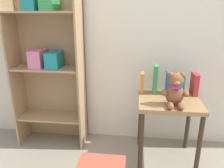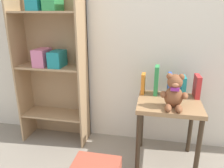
{
  "view_description": "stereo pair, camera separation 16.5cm",
  "coord_description": "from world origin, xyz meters",
  "px_view_note": "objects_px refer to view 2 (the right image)",
  "views": [
    {
      "loc": [
        -0.1,
        -0.7,
        1.36
      ],
      "look_at": [
        -0.3,
        1.17,
        0.72
      ],
      "focal_mm": 35.0,
      "sensor_mm": 36.0,
      "label": 1
    },
    {
      "loc": [
        0.06,
        -0.67,
        1.36
      ],
      "look_at": [
        -0.3,
        1.17,
        0.72
      ],
      "focal_mm": 35.0,
      "sensor_mm": 36.0,
      "label": 2
    }
  ],
  "objects_px": {
    "bookshelf_side": "(52,57)",
    "book_standing_red": "(197,86)",
    "book_standing_orange": "(143,84)",
    "display_table": "(168,113)",
    "book_standing_teal": "(183,86)",
    "book_standing_blue": "(169,84)",
    "teddy_bear": "(174,93)",
    "book_standing_green": "(156,80)"
  },
  "relations": [
    {
      "from": "bookshelf_side",
      "to": "book_standing_green",
      "type": "height_order",
      "value": "bookshelf_side"
    },
    {
      "from": "bookshelf_side",
      "to": "book_standing_blue",
      "type": "xyz_separation_m",
      "value": [
        1.17,
        -0.07,
        -0.19
      ]
    },
    {
      "from": "book_standing_green",
      "to": "book_standing_red",
      "type": "bearing_deg",
      "value": 2.24
    },
    {
      "from": "book_standing_orange",
      "to": "book_standing_green",
      "type": "xyz_separation_m",
      "value": [
        0.12,
        0.0,
        0.04
      ]
    },
    {
      "from": "book_standing_teal",
      "to": "book_standing_red",
      "type": "distance_m",
      "value": 0.12
    },
    {
      "from": "teddy_bear",
      "to": "book_standing_red",
      "type": "height_order",
      "value": "teddy_bear"
    },
    {
      "from": "book_standing_blue",
      "to": "book_standing_teal",
      "type": "bearing_deg",
      "value": -4.02
    },
    {
      "from": "display_table",
      "to": "book_standing_green",
      "type": "relative_size",
      "value": 2.28
    },
    {
      "from": "bookshelf_side",
      "to": "book_standing_teal",
      "type": "distance_m",
      "value": 1.3
    },
    {
      "from": "book_standing_teal",
      "to": "book_standing_orange",
      "type": "bearing_deg",
      "value": 179.05
    },
    {
      "from": "display_table",
      "to": "book_standing_red",
      "type": "height_order",
      "value": "book_standing_red"
    },
    {
      "from": "bookshelf_side",
      "to": "book_standing_orange",
      "type": "relative_size",
      "value": 8.52
    },
    {
      "from": "book_standing_green",
      "to": "book_standing_orange",
      "type": "bearing_deg",
      "value": -176.37
    },
    {
      "from": "bookshelf_side",
      "to": "book_standing_red",
      "type": "height_order",
      "value": "bookshelf_side"
    },
    {
      "from": "teddy_bear",
      "to": "book_standing_blue",
      "type": "relative_size",
      "value": 1.35
    },
    {
      "from": "teddy_bear",
      "to": "book_standing_orange",
      "type": "relative_size",
      "value": 1.46
    },
    {
      "from": "book_standing_red",
      "to": "book_standing_green",
      "type": "bearing_deg",
      "value": 177.44
    },
    {
      "from": "teddy_bear",
      "to": "book_standing_teal",
      "type": "xyz_separation_m",
      "value": [
        0.1,
        0.27,
        -0.03
      ]
    },
    {
      "from": "book_standing_orange",
      "to": "book_standing_blue",
      "type": "relative_size",
      "value": 0.93
    },
    {
      "from": "bookshelf_side",
      "to": "teddy_bear",
      "type": "xyz_separation_m",
      "value": [
        1.19,
        -0.34,
        -0.17
      ]
    },
    {
      "from": "display_table",
      "to": "teddy_bear",
      "type": "xyz_separation_m",
      "value": [
        0.02,
        -0.12,
        0.23
      ]
    },
    {
      "from": "display_table",
      "to": "teddy_bear",
      "type": "bearing_deg",
      "value": -80.04
    },
    {
      "from": "bookshelf_side",
      "to": "teddy_bear",
      "type": "distance_m",
      "value": 1.25
    },
    {
      "from": "book_standing_green",
      "to": "teddy_bear",
      "type": "bearing_deg",
      "value": -60.55
    },
    {
      "from": "book_standing_red",
      "to": "display_table",
      "type": "bearing_deg",
      "value": -149.32
    },
    {
      "from": "bookshelf_side",
      "to": "display_table",
      "type": "bearing_deg",
      "value": -10.95
    },
    {
      "from": "bookshelf_side",
      "to": "book_standing_teal",
      "type": "bearing_deg",
      "value": -3.13
    },
    {
      "from": "teddy_bear",
      "to": "book_standing_blue",
      "type": "height_order",
      "value": "teddy_bear"
    },
    {
      "from": "bookshelf_side",
      "to": "book_standing_red",
      "type": "relative_size",
      "value": 8.14
    },
    {
      "from": "display_table",
      "to": "book_standing_blue",
      "type": "height_order",
      "value": "book_standing_blue"
    },
    {
      "from": "book_standing_orange",
      "to": "book_standing_red",
      "type": "distance_m",
      "value": 0.48
    },
    {
      "from": "teddy_bear",
      "to": "book_standing_blue",
      "type": "distance_m",
      "value": 0.28
    },
    {
      "from": "display_table",
      "to": "book_standing_teal",
      "type": "distance_m",
      "value": 0.28
    },
    {
      "from": "display_table",
      "to": "book_standing_teal",
      "type": "xyz_separation_m",
      "value": [
        0.12,
        0.16,
        0.2
      ]
    },
    {
      "from": "display_table",
      "to": "book_standing_teal",
      "type": "relative_size",
      "value": 3.32
    },
    {
      "from": "bookshelf_side",
      "to": "book_standing_orange",
      "type": "bearing_deg",
      "value": -4.46
    },
    {
      "from": "display_table",
      "to": "book_standing_orange",
      "type": "bearing_deg",
      "value": 147.2
    },
    {
      "from": "book_standing_blue",
      "to": "book_standing_red",
      "type": "xyz_separation_m",
      "value": [
        0.24,
        -0.0,
        -0.0
      ]
    },
    {
      "from": "book_standing_orange",
      "to": "book_standing_red",
      "type": "xyz_separation_m",
      "value": [
        0.48,
        0.0,
        0.0
      ]
    },
    {
      "from": "bookshelf_side",
      "to": "book_standing_blue",
      "type": "bearing_deg",
      "value": -3.22
    },
    {
      "from": "book_standing_red",
      "to": "teddy_bear",
      "type": "bearing_deg",
      "value": -131.12
    },
    {
      "from": "book_standing_orange",
      "to": "book_standing_teal",
      "type": "height_order",
      "value": "book_standing_orange"
    }
  ]
}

